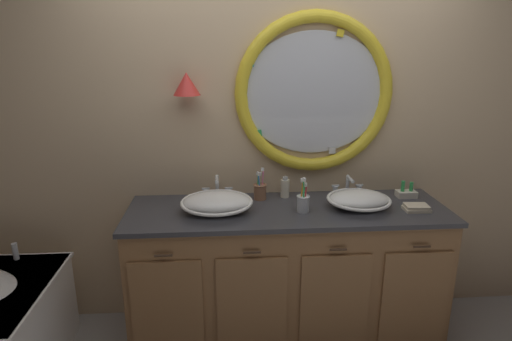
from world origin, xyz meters
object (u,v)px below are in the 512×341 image
at_px(sink_basin_left, 217,202).
at_px(toothbrush_holder_left, 260,191).
at_px(folded_hand_towel, 416,208).
at_px(toiletry_basket, 406,193).
at_px(toothbrush_holder_right, 303,202).
at_px(soap_dispenser, 285,188).
at_px(sink_basin_right, 359,200).

bearing_deg(sink_basin_left, toothbrush_holder_left, 35.90).
distance_m(folded_hand_towel, toiletry_basket, 0.25).
distance_m(toothbrush_holder_left, toothbrush_holder_right, 0.34).
bearing_deg(toothbrush_holder_right, soap_dispenser, 104.86).
height_order(toothbrush_holder_right, toiletry_basket, toothbrush_holder_right).
distance_m(sink_basin_left, soap_dispenser, 0.51).
bearing_deg(sink_basin_right, soap_dispenser, 151.32).
bearing_deg(sink_basin_right, toothbrush_holder_right, -173.94).
bearing_deg(toothbrush_holder_left, toothbrush_holder_right, -44.93).
bearing_deg(folded_hand_towel, sink_basin_left, 176.67).
bearing_deg(toothbrush_holder_right, folded_hand_towel, -2.71).
distance_m(toothbrush_holder_left, folded_hand_towel, 0.99).
bearing_deg(soap_dispenser, toothbrush_holder_right, -75.14).
xyz_separation_m(sink_basin_left, toothbrush_holder_right, (0.53, -0.04, 0.00)).
distance_m(sink_basin_left, toiletry_basket, 1.28).
distance_m(sink_basin_right, toothbrush_holder_left, 0.64).
relative_size(folded_hand_towel, toiletry_basket, 1.18).
distance_m(sink_basin_right, toothbrush_holder_right, 0.36).
height_order(sink_basin_left, toiletry_basket, sink_basin_left).
bearing_deg(toiletry_basket, toothbrush_holder_left, 178.04).
bearing_deg(sink_basin_left, sink_basin_right, 0.00).
relative_size(toothbrush_holder_right, toiletry_basket, 1.72).
xyz_separation_m(sink_basin_right, toothbrush_holder_left, (-0.60, 0.20, 0.00)).
relative_size(toothbrush_holder_right, folded_hand_towel, 1.46).
distance_m(soap_dispenser, toiletry_basket, 0.82).
bearing_deg(toothbrush_holder_left, soap_dispenser, 10.51).
distance_m(toothbrush_holder_left, soap_dispenser, 0.17).
height_order(folded_hand_towel, toiletry_basket, toiletry_basket).
relative_size(sink_basin_left, soap_dispenser, 2.96).
bearing_deg(toothbrush_holder_left, toiletry_basket, -1.96).
relative_size(toothbrush_holder_left, folded_hand_towel, 1.42).
bearing_deg(sink_basin_right, toiletry_basket, 24.14).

